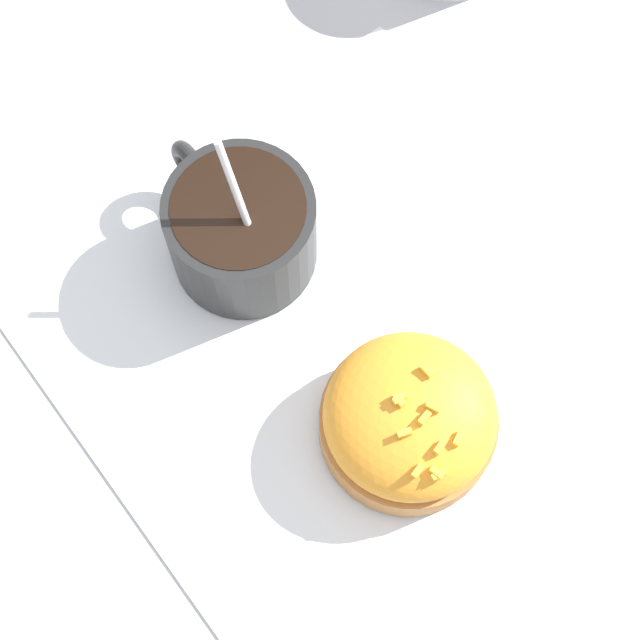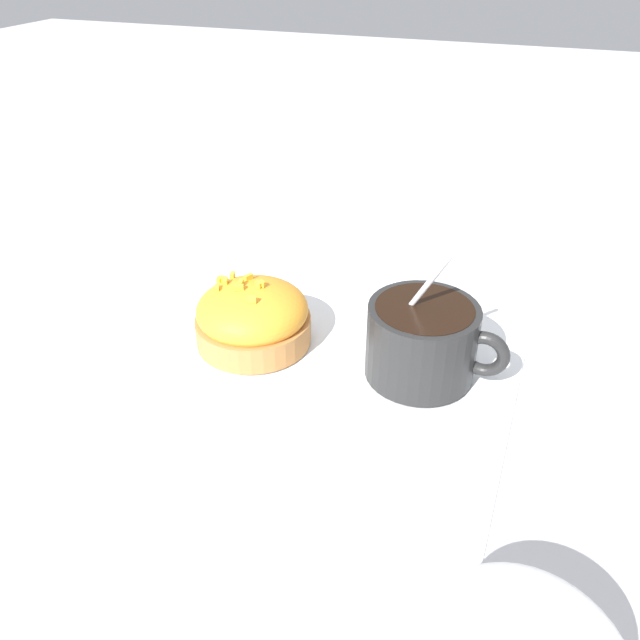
% 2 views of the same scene
% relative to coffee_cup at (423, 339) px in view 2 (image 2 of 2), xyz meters
% --- Properties ---
extents(ground_plane, '(3.00, 3.00, 0.00)m').
position_rel_coffee_cup_xyz_m(ground_plane, '(-0.07, -0.01, -0.03)').
color(ground_plane, '#B2B2B7').
extents(paper_napkin, '(0.29, 0.29, 0.00)m').
position_rel_coffee_cup_xyz_m(paper_napkin, '(-0.07, -0.01, -0.03)').
color(paper_napkin, white).
rests_on(paper_napkin, ground_plane).
extents(coffee_cup, '(0.10, 0.08, 0.10)m').
position_rel_coffee_cup_xyz_m(coffee_cup, '(0.00, 0.00, 0.00)').
color(coffee_cup, black).
rests_on(coffee_cup, paper_napkin).
extents(frosted_pastry, '(0.09, 0.09, 0.05)m').
position_rel_coffee_cup_xyz_m(frosted_pastry, '(-0.13, -0.00, -0.01)').
color(frosted_pastry, '#B2753D').
rests_on(frosted_pastry, paper_napkin).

